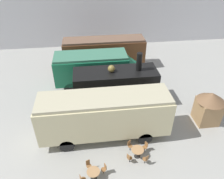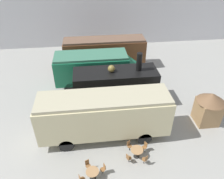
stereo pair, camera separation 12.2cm
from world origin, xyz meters
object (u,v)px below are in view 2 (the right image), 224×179
Objects in this scene: cafe_table_near at (137,151)px; passenger_coach_wooden at (105,51)px; visitor_person at (109,113)px; ticket_kiosk at (209,106)px; streamlined_locomotive at (98,67)px; steam_locomotive at (116,85)px; passenger_coach_vintage at (104,114)px; cafe_chair_0 at (128,158)px; cafe_table_mid at (93,173)px.

passenger_coach_wooden is at bearing 94.41° from cafe_table_near.
visitor_person reaches higher than cafe_table_near.
ticket_kiosk is (8.36, -1.08, 0.79)m from visitor_person.
streamlined_locomotive reaches higher than cafe_table_near.
visitor_person is (-1.62, 4.12, 0.28)m from cafe_table_near.
steam_locomotive is (1.43, -3.33, -0.15)m from streamlined_locomotive.
passenger_coach_wooden is 10.53× the size of cafe_table_near.
passenger_coach_vintage is 6.08× the size of visitor_person.
visitor_person is at bearing -93.15° from passenger_coach_wooden.
passenger_coach_vintage is 3.63m from cafe_table_near.
cafe_chair_0 reaches higher than cafe_table_near.
ticket_kiosk reaches higher than visitor_person.
cafe_table_near is 4.44m from visitor_person.
cafe_chair_0 is 4.67m from visitor_person.
ticket_kiosk is at bearing -7.09° from cafe_chair_0.
passenger_coach_wooden is 11.08× the size of cafe_chair_0.
cafe_chair_0 is (2.57, 0.96, -0.08)m from cafe_table_mid.
cafe_table_near is 1.04× the size of cafe_table_mid.
steam_locomotive reaches higher than cafe_table_near.
cafe_chair_0 reaches higher than cafe_table_mid.
passenger_coach_wooden is at bearing 125.55° from ticket_kiosk.
passenger_coach_wooden is 4.20m from streamlined_locomotive.
passenger_coach_vintage is 2.28m from visitor_person.
streamlined_locomotive is at bearing 102.17° from cafe_table_near.
cafe_table_near is (2.14, -9.92, -1.64)m from streamlined_locomotive.
steam_locomotive is 8.64× the size of cafe_table_mid.
visitor_person is (0.51, 1.71, -1.41)m from passenger_coach_vintage.
passenger_coach_vintage is 3.31× the size of ticket_kiosk.
passenger_coach_vintage is 4.33m from cafe_table_mid.
passenger_coach_wooden is 9.97m from visitor_person.
cafe_table_mid is 2.74m from cafe_chair_0.
streamlined_locomotive is at bearing 142.23° from ticket_kiosk.
cafe_chair_0 is at bearing -147.84° from cafe_table_near.
streamlined_locomotive is 7.52m from passenger_coach_vintage.
streamlined_locomotive is at bearing 65.74° from cafe_chair_0.
cafe_chair_0 is at bearing -63.42° from passenger_coach_vintage.
steam_locomotive is 8.70× the size of cafe_chair_0.
ticket_kiosk is at bearing -7.36° from visitor_person.
cafe_table_mid is (-2.19, -15.39, -1.61)m from passenger_coach_wooden.
visitor_person is at bearing 73.36° from cafe_table_mid.
steam_locomotive reaches higher than visitor_person.
visitor_person reaches higher than cafe_table_mid.
passenger_coach_vintage is at bearing -175.93° from ticket_kiosk.
cafe_chair_0 is 0.29× the size of ticket_kiosk.
passenger_coach_vintage reaches higher than cafe_chair_0.
cafe_chair_0 is at bearing -154.94° from ticket_kiosk.
steam_locomotive is 4.42m from passenger_coach_vintage.
visitor_person is (-0.54, -9.86, -1.31)m from passenger_coach_wooden.
ticket_kiosk is (7.45, 3.48, 1.16)m from cafe_chair_0.
steam_locomotive is 4.64× the size of visitor_person.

